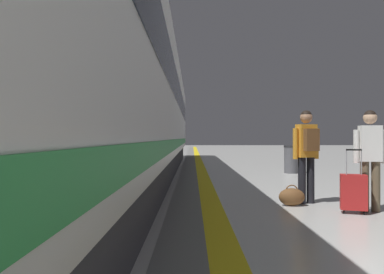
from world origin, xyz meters
name	(u,v)px	position (x,y,z in m)	size (l,w,h in m)	color
safety_line_strip	(205,189)	(-1.07, 10.00, 0.00)	(0.36, 80.00, 0.01)	yellow
tactile_edge_band	(188,189)	(-1.44, 10.00, 0.00)	(0.70, 80.00, 0.01)	slate
high_speed_train	(100,72)	(-3.27, 9.20, 2.50)	(2.94, 32.44, 4.97)	#38383D
passenger_near	(368,153)	(1.38, 7.33, 0.92)	(0.49, 0.22, 1.59)	brown
suitcase_near	(351,192)	(1.06, 7.19, 0.33)	(0.43, 0.33, 0.99)	#A51E1E
passenger_mid	(305,148)	(0.62, 8.07, 0.97)	(0.49, 0.38, 1.64)	black
duffel_bag_mid	(290,197)	(0.29, 7.84, 0.15)	(0.44, 0.26, 0.36)	brown
waste_bin	(289,159)	(1.83, 13.78, 0.46)	(0.46, 0.46, 0.91)	#4C4C51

